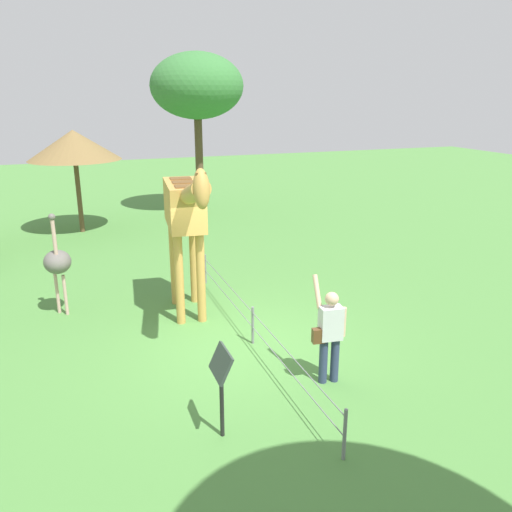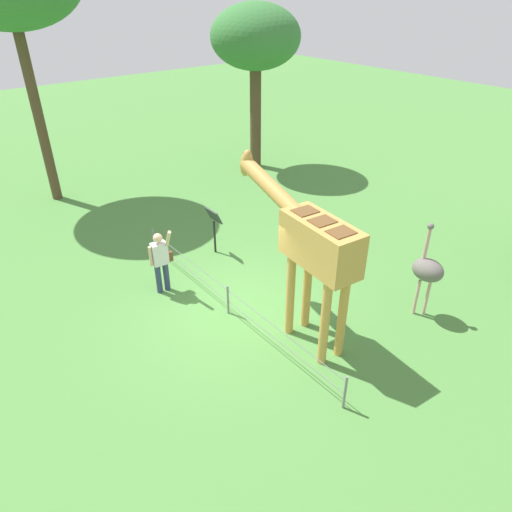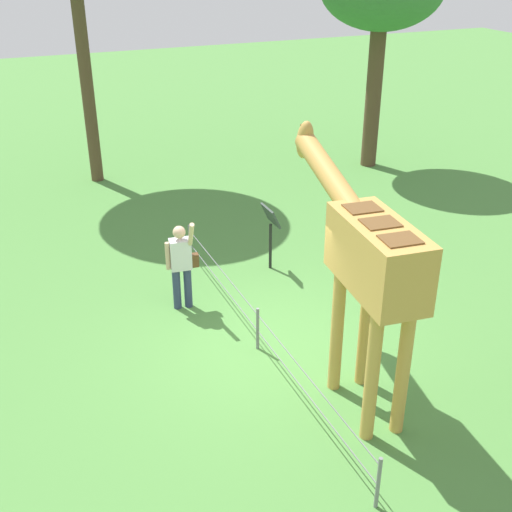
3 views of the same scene
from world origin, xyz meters
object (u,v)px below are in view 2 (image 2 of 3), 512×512
Objects in this scene: giraffe at (310,243)px; ostrich at (428,270)px; visitor at (161,259)px; info_sign at (214,221)px; tree_east at (255,39)px.

ostrich is at bearing -113.39° from giraffe.
visitor reaches higher than info_sign.
tree_east is at bearing -47.77° from info_sign.
giraffe reaches higher than visitor.
tree_east is at bearing -17.83° from ostrich.
tree_east is (5.54, -7.29, 3.83)m from visitor.
tree_east is (9.98, -3.21, 3.56)m from ostrich.
info_sign is (-4.77, 5.25, -3.78)m from tree_east.
ostrich is 1.70× the size of info_sign.
ostrich is 5.60m from info_sign.
info_sign is at bearing 21.41° from ostrich.
giraffe is 2.08× the size of visitor.
visitor is at bearing 42.67° from ostrich.
info_sign is (5.21, 2.04, -0.23)m from ostrich.
tree_east reaches higher than info_sign.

